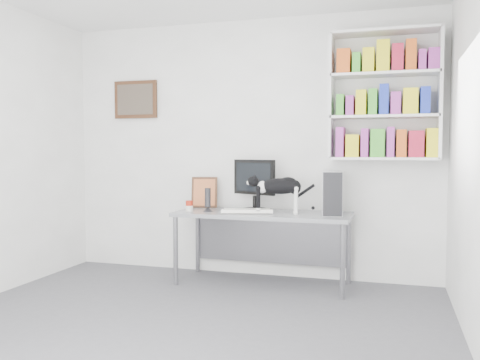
# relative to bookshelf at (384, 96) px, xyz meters

# --- Properties ---
(room) EXTENTS (4.01, 4.01, 2.70)m
(room) POSITION_rel_bookshelf_xyz_m (-1.40, -1.85, -0.50)
(room) COLOR #4C4C50
(room) RESTS_ON ground
(bookshelf) EXTENTS (1.03, 0.28, 1.24)m
(bookshelf) POSITION_rel_bookshelf_xyz_m (0.00, 0.00, 0.00)
(bookshelf) COLOR silver
(bookshelf) RESTS_ON room
(wall_art) EXTENTS (0.52, 0.04, 0.42)m
(wall_art) POSITION_rel_bookshelf_xyz_m (-2.70, 0.12, 0.05)
(wall_art) COLOR #4C2918
(wall_art) RESTS_ON room
(desk) EXTENTS (1.73, 0.69, 0.72)m
(desk) POSITION_rel_bookshelf_xyz_m (-1.13, -0.23, -1.49)
(desk) COLOR gray
(desk) RESTS_ON room
(monitor) EXTENTS (0.55, 0.40, 0.53)m
(monitor) POSITION_rel_bookshelf_xyz_m (-1.26, -0.08, -0.87)
(monitor) COLOR black
(monitor) RESTS_ON desk
(keyboard) EXTENTS (0.53, 0.32, 0.04)m
(keyboard) POSITION_rel_bookshelf_xyz_m (-1.27, -0.32, -1.11)
(keyboard) COLOR white
(keyboard) RESTS_ON desk
(pc_tower) EXTENTS (0.24, 0.44, 0.41)m
(pc_tower) POSITION_rel_bookshelf_xyz_m (-0.46, -0.17, -0.93)
(pc_tower) COLOR silver
(pc_tower) RESTS_ON desk
(speaker) EXTENTS (0.13, 0.13, 0.24)m
(speaker) POSITION_rel_bookshelf_xyz_m (-1.68, -0.32, -1.01)
(speaker) COLOR black
(speaker) RESTS_ON desk
(leaning_print) EXTENTS (0.29, 0.17, 0.34)m
(leaning_print) POSITION_rel_bookshelf_xyz_m (-1.83, -0.00, -0.96)
(leaning_print) COLOR #4C2918
(leaning_print) RESTS_ON desk
(soup_can) EXTENTS (0.09, 0.09, 0.11)m
(soup_can) POSITION_rel_bookshelf_xyz_m (-1.87, -0.34, -1.08)
(soup_can) COLOR #A21E0D
(soup_can) RESTS_ON desk
(cat) EXTENTS (0.60, 0.29, 0.36)m
(cat) POSITION_rel_bookshelf_xyz_m (-0.96, -0.30, -0.95)
(cat) COLOR black
(cat) RESTS_ON desk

